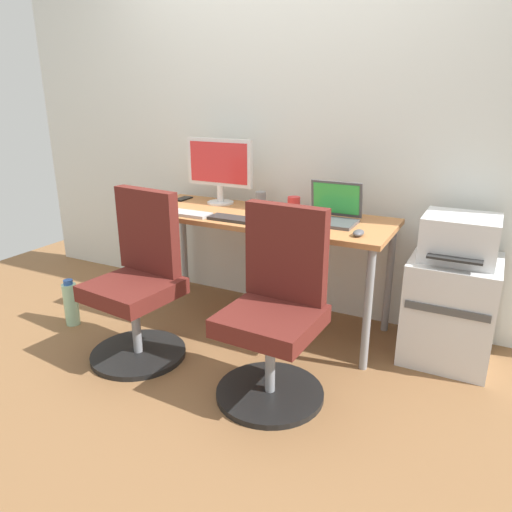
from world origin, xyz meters
name	(u,v)px	position (x,y,z in m)	size (l,w,h in m)	color
ground_plane	(259,321)	(0.00, 0.00, 0.00)	(5.28, 5.28, 0.00)	brown
back_wall	(287,116)	(0.00, 0.38, 1.30)	(4.40, 0.04, 2.60)	silver
desk	(260,226)	(0.00, 0.00, 0.66)	(1.64, 0.61, 0.73)	#B77542
office_chair_left	(139,284)	(-0.43, -0.65, 0.42)	(0.54, 0.54, 0.94)	black
office_chair_right	(276,314)	(0.42, -0.65, 0.42)	(0.54, 0.54, 0.94)	black
side_cabinet	(450,309)	(1.15, 0.10, 0.29)	(0.46, 0.50, 0.59)	silver
printer	(460,238)	(1.15, 0.10, 0.71)	(0.38, 0.40, 0.24)	silver
water_bottle_on_floor	(71,303)	(-1.07, -0.60, 0.15)	(0.09, 0.09, 0.31)	#A5D8B2
desktop_monitor	(219,167)	(-0.38, 0.16, 0.98)	(0.48, 0.18, 0.43)	silver
open_laptop	(332,212)	(0.45, 0.04, 0.78)	(0.31, 0.26, 0.23)	#4C4C51
keyboard_by_monitor	(185,213)	(-0.41, -0.21, 0.74)	(0.34, 0.12, 0.02)	#B7B7B7
keyboard_by_laptop	(236,219)	(-0.06, -0.19, 0.74)	(0.34, 0.12, 0.02)	#2D2D2D
mouse_by_monitor	(359,233)	(0.67, -0.18, 0.74)	(0.06, 0.10, 0.03)	#515156
mouse_by_laptop	(268,210)	(0.02, 0.06, 0.74)	(0.06, 0.10, 0.03)	#B7B7B7
coffee_mug	(294,204)	(0.15, 0.18, 0.77)	(0.08, 0.08, 0.09)	red
pen_cup	(261,200)	(-0.08, 0.18, 0.78)	(0.07, 0.07, 0.10)	slate
phone_near_monitor	(183,199)	(-0.68, 0.15, 0.73)	(0.07, 0.14, 0.01)	black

